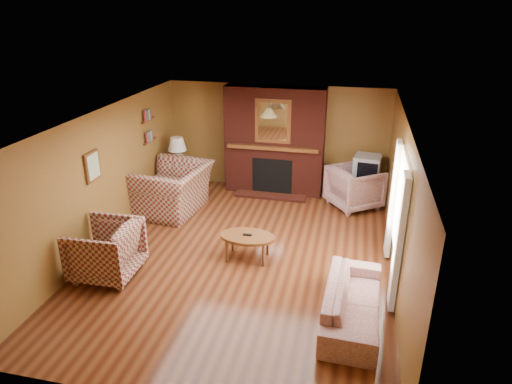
% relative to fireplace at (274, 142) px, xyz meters
% --- Properties ---
extents(floor, '(6.50, 6.50, 0.00)m').
position_rel_fireplace_xyz_m(floor, '(0.00, -2.98, -1.18)').
color(floor, '#441D0E').
rests_on(floor, ground).
extents(ceiling, '(6.50, 6.50, 0.00)m').
position_rel_fireplace_xyz_m(ceiling, '(0.00, -2.98, 1.22)').
color(ceiling, white).
rests_on(ceiling, wall_back).
extents(wall_back, '(6.50, 0.00, 6.50)m').
position_rel_fireplace_xyz_m(wall_back, '(0.00, 0.27, 0.02)').
color(wall_back, brown).
rests_on(wall_back, floor).
extents(wall_front, '(6.50, 0.00, 6.50)m').
position_rel_fireplace_xyz_m(wall_front, '(0.00, -6.23, 0.02)').
color(wall_front, brown).
rests_on(wall_front, floor).
extents(wall_left, '(0.00, 6.50, 6.50)m').
position_rel_fireplace_xyz_m(wall_left, '(-2.50, -2.98, 0.02)').
color(wall_left, brown).
rests_on(wall_left, floor).
extents(wall_right, '(0.00, 6.50, 6.50)m').
position_rel_fireplace_xyz_m(wall_right, '(2.50, -2.98, 0.02)').
color(wall_right, brown).
rests_on(wall_right, floor).
extents(fireplace, '(2.20, 0.82, 2.40)m').
position_rel_fireplace_xyz_m(fireplace, '(0.00, 0.00, 0.00)').
color(fireplace, '#4A1710').
rests_on(fireplace, floor).
extents(window_right, '(0.10, 1.85, 2.00)m').
position_rel_fireplace_xyz_m(window_right, '(2.45, -3.18, -0.06)').
color(window_right, beige).
rests_on(window_right, wall_right).
extents(bookshelf, '(0.09, 0.55, 0.71)m').
position_rel_fireplace_xyz_m(bookshelf, '(-2.44, -1.08, 0.48)').
color(bookshelf, brown).
rests_on(bookshelf, wall_left).
extents(botanical_print, '(0.05, 0.40, 0.50)m').
position_rel_fireplace_xyz_m(botanical_print, '(-2.47, -3.28, 0.37)').
color(botanical_print, brown).
rests_on(botanical_print, wall_left).
extents(pendant_light, '(0.36, 0.36, 0.48)m').
position_rel_fireplace_xyz_m(pendant_light, '(0.00, -0.68, 0.82)').
color(pendant_light, black).
rests_on(pendant_light, ceiling).
extents(plaid_loveseat, '(1.46, 1.63, 0.98)m').
position_rel_fireplace_xyz_m(plaid_loveseat, '(-1.85, -1.52, -0.69)').
color(plaid_loveseat, maroon).
rests_on(plaid_loveseat, floor).
extents(plaid_armchair, '(1.01, 0.98, 0.90)m').
position_rel_fireplace_xyz_m(plaid_armchair, '(-1.95, -4.04, -0.73)').
color(plaid_armchair, maroon).
rests_on(plaid_armchair, floor).
extents(floral_sofa, '(0.81, 1.90, 0.55)m').
position_rel_fireplace_xyz_m(floral_sofa, '(1.90, -4.31, -0.91)').
color(floral_sofa, beige).
rests_on(floral_sofa, floor).
extents(floral_armchair, '(1.34, 1.34, 0.88)m').
position_rel_fireplace_xyz_m(floral_armchair, '(1.83, -0.48, -0.74)').
color(floral_armchair, beige).
rests_on(floral_armchair, floor).
extents(coffee_table, '(0.94, 0.58, 0.46)m').
position_rel_fireplace_xyz_m(coffee_table, '(0.12, -3.06, -0.79)').
color(coffee_table, brown).
rests_on(coffee_table, floor).
extents(side_table, '(0.49, 0.49, 0.61)m').
position_rel_fireplace_xyz_m(side_table, '(-2.10, -0.53, -0.87)').
color(side_table, brown).
rests_on(side_table, floor).
extents(table_lamp, '(0.41, 0.41, 0.68)m').
position_rel_fireplace_xyz_m(table_lamp, '(-2.10, -0.53, -0.19)').
color(table_lamp, white).
rests_on(table_lamp, side_table).
extents(tv_stand, '(0.52, 0.48, 0.56)m').
position_rel_fireplace_xyz_m(tv_stand, '(2.05, -0.18, -0.90)').
color(tv_stand, black).
rests_on(tv_stand, floor).
extents(crt_tv, '(0.61, 0.61, 0.50)m').
position_rel_fireplace_xyz_m(crt_tv, '(2.05, -0.19, -0.37)').
color(crt_tv, '#A3A6AB').
rests_on(crt_tv, tv_stand).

